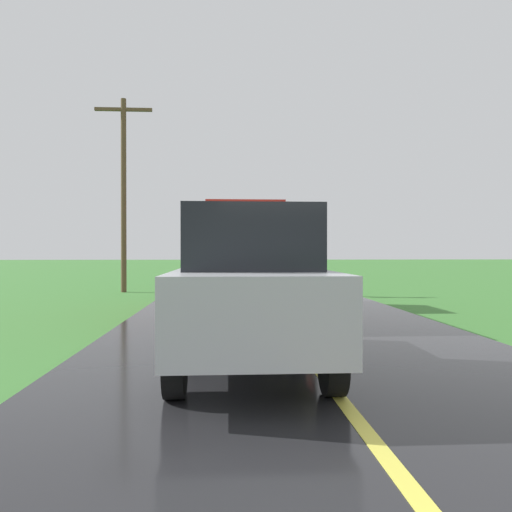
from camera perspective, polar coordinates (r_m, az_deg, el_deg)
name	(u,v)px	position (r m, az deg, el deg)	size (l,w,h in m)	color
banana_truck_near	(246,253)	(12.62, -1.15, 0.31)	(2.38, 5.82, 2.80)	#2D2D30
banana_truck_far	(237,253)	(28.21, -2.19, 0.37)	(2.38, 5.81, 2.80)	#2D2D30
utility_pole_roadside	(124,187)	(19.12, -15.18, 7.73)	(2.12, 0.20, 7.24)	brown
following_car	(249,287)	(5.99, -0.82, -3.62)	(1.74, 4.10, 1.92)	#B7BABF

